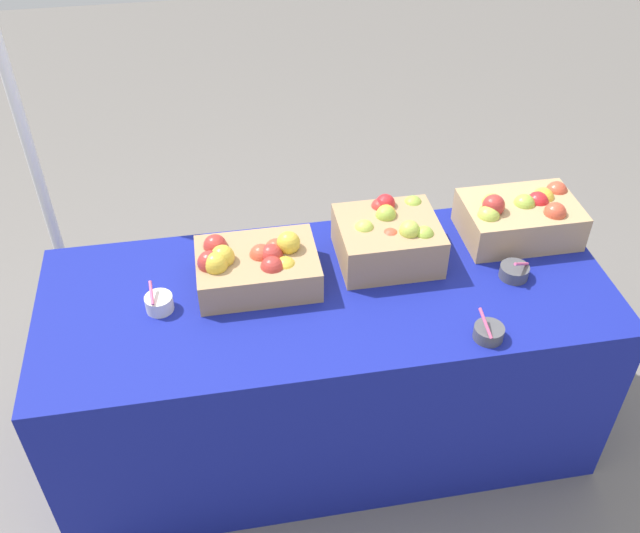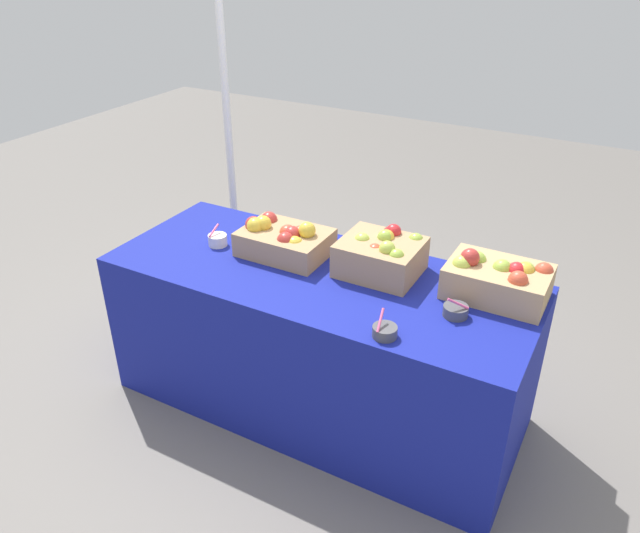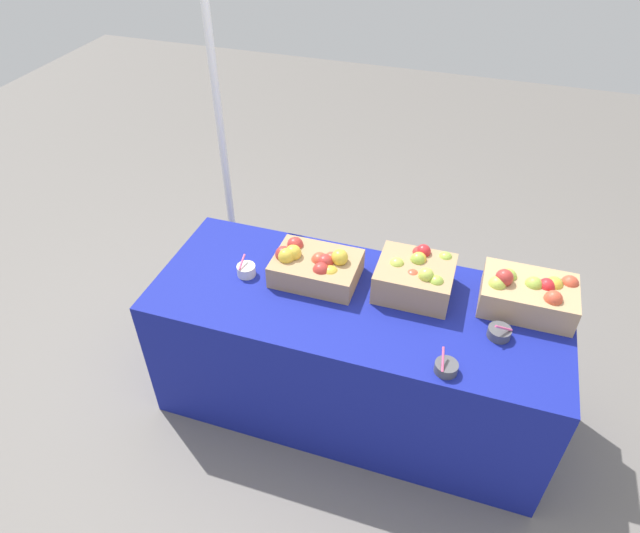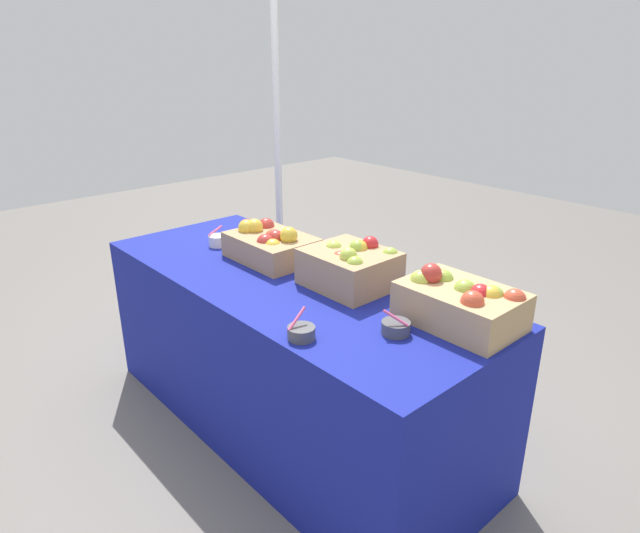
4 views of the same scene
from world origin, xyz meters
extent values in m
plane|color=slate|center=(0.00, 0.00, 0.00)|extent=(10.00, 10.00, 0.00)
cube|color=navy|center=(0.00, 0.00, 0.37)|extent=(1.90, 0.76, 0.74)
cube|color=tan|center=(0.73, 0.18, 0.81)|extent=(0.40, 0.27, 0.13)
sphere|color=#B2C64C|center=(0.59, 0.13, 0.87)|extent=(0.08, 0.08, 0.08)
sphere|color=#D14C33|center=(0.82, 0.11, 0.87)|extent=(0.08, 0.08, 0.08)
sphere|color=red|center=(0.79, 0.19, 0.87)|extent=(0.08, 0.08, 0.08)
sphere|color=#99B742|center=(0.63, 0.21, 0.87)|extent=(0.08, 0.08, 0.08)
sphere|color=gold|center=(0.60, 0.16, 0.86)|extent=(0.08, 0.08, 0.08)
sphere|color=#B2332D|center=(0.61, 0.16, 0.90)|extent=(0.08, 0.08, 0.08)
sphere|color=#D14C33|center=(0.89, 0.25, 0.86)|extent=(0.08, 0.08, 0.08)
sphere|color=gold|center=(0.82, 0.21, 0.86)|extent=(0.08, 0.08, 0.08)
sphere|color=#99B742|center=(0.82, 0.22, 0.86)|extent=(0.08, 0.08, 0.08)
sphere|color=#99B742|center=(0.74, 0.18, 0.87)|extent=(0.08, 0.08, 0.08)
cube|color=tan|center=(0.23, 0.13, 0.81)|extent=(0.34, 0.29, 0.15)
sphere|color=#D14C33|center=(0.23, 0.08, 0.86)|extent=(0.07, 0.07, 0.07)
sphere|color=red|center=(0.25, 0.23, 0.90)|extent=(0.07, 0.07, 0.07)
sphere|color=#99B742|center=(0.34, 0.06, 0.88)|extent=(0.07, 0.07, 0.07)
sphere|color=#99B742|center=(0.23, 0.17, 0.89)|extent=(0.07, 0.07, 0.07)
sphere|color=#B2332D|center=(0.23, 0.23, 0.88)|extent=(0.07, 0.07, 0.07)
sphere|color=gold|center=(0.24, 0.18, 0.89)|extent=(0.07, 0.07, 0.07)
sphere|color=#B2C64C|center=(0.29, 0.07, 0.90)|extent=(0.07, 0.07, 0.07)
sphere|color=#B2C64C|center=(0.15, 0.13, 0.88)|extent=(0.07, 0.07, 0.07)
sphere|color=#99B742|center=(0.35, 0.24, 0.87)|extent=(0.07, 0.07, 0.07)
cube|color=tan|center=(-0.22, 0.08, 0.80)|extent=(0.40, 0.28, 0.11)
sphere|color=gold|center=(-0.11, 0.10, 0.88)|extent=(0.08, 0.08, 0.08)
sphere|color=#D14C33|center=(-0.15, 0.11, 0.84)|extent=(0.08, 0.08, 0.08)
sphere|color=#B2332D|center=(-0.18, 0.02, 0.85)|extent=(0.08, 0.08, 0.08)
sphere|color=#B2332D|center=(-0.35, 0.15, 0.85)|extent=(0.08, 0.08, 0.08)
sphere|color=#B2332D|center=(-0.37, 0.06, 0.86)|extent=(0.08, 0.08, 0.08)
sphere|color=#B2332D|center=(-0.35, 0.15, 0.85)|extent=(0.08, 0.08, 0.08)
sphere|color=gold|center=(-0.33, 0.07, 0.87)|extent=(0.08, 0.08, 0.08)
sphere|color=gold|center=(-0.13, 0.03, 0.83)|extent=(0.08, 0.08, 0.08)
sphere|color=#B2332D|center=(-0.17, 0.07, 0.85)|extent=(0.08, 0.08, 0.08)
sphere|color=gold|center=(-0.35, 0.04, 0.87)|extent=(0.08, 0.08, 0.08)
sphere|color=#D14C33|center=(-0.21, 0.08, 0.85)|extent=(0.08, 0.08, 0.08)
cylinder|color=#4C4C51|center=(0.45, -0.30, 0.76)|extent=(0.09, 0.09, 0.04)
cylinder|color=#EA598C|center=(0.43, -0.31, 0.81)|extent=(0.03, 0.09, 0.06)
cylinder|color=#4C4C51|center=(0.63, -0.04, 0.76)|extent=(0.10, 0.10, 0.04)
cylinder|color=#EA598C|center=(0.64, -0.06, 0.81)|extent=(0.08, 0.06, 0.05)
cylinder|color=silver|center=(-0.55, 0.00, 0.77)|extent=(0.09, 0.09, 0.05)
cylinder|color=#EA598C|center=(-0.56, 0.00, 0.81)|extent=(0.01, 0.08, 0.04)
cylinder|color=white|center=(-0.99, 0.73, 1.06)|extent=(0.04, 0.04, 2.11)
camera|label=1|loc=(-0.33, -1.73, 2.31)|focal=39.94mm
camera|label=2|loc=(1.14, -2.05, 2.08)|focal=34.62mm
camera|label=3|loc=(0.42, -1.83, 2.47)|focal=31.26mm
camera|label=4|loc=(1.70, -1.34, 1.63)|focal=31.05mm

